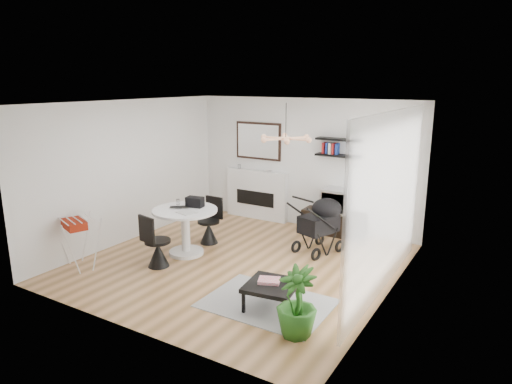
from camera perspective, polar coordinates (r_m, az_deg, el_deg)
The scene contains 25 objects.
floor at distance 7.91m, azimuth -2.09°, elevation -8.86°, with size 5.00×5.00×0.00m, color olive.
ceiling at distance 7.31m, azimuth -2.28°, elevation 11.08°, with size 5.00×5.00×0.00m, color white.
wall_back at distance 9.64m, azimuth 5.98°, elevation 3.58°, with size 5.00×5.00×0.00m, color white.
wall_left at distance 9.08m, azimuth -15.53°, elevation 2.52°, with size 5.00×5.00×0.00m, color white.
wall_right at distance 6.51m, azimuth 16.59°, elevation -1.87°, with size 5.00×5.00×0.00m, color white.
sheer_curtain at distance 6.72m, azimuth 16.20°, elevation -1.36°, with size 0.04×3.60×2.60m, color white.
fireplace at distance 10.21m, azimuth 0.11°, elevation 0.43°, with size 1.50×0.17×2.16m.
shelf_lower at distance 9.17m, azimuth 10.22°, elevation 4.51°, with size 0.90×0.25×0.04m, color black.
shelf_upper at distance 9.13m, azimuth 10.30°, elevation 6.49°, with size 0.90×0.25×0.04m, color black.
pendant_lamp at distance 7.26m, azimuth 3.73°, elevation 6.69°, with size 0.90×0.90×0.10m, color #E4A077, non-canonical shape.
tv_console at distance 9.40m, azimuth 9.65°, elevation -3.81°, with size 1.26×0.44×0.47m, color black.
crt_tv at distance 9.24m, azimuth 10.08°, elevation -1.05°, with size 0.55×0.48×0.48m.
dining_table at distance 8.21m, azimuth -8.82°, elevation -4.05°, with size 1.15×1.15×0.84m.
laptop at distance 8.18m, azimuth -9.61°, elevation -1.97°, with size 0.33×0.21×0.03m, color black.
black_bag at distance 8.23m, azimuth -7.65°, elevation -1.24°, with size 0.30×0.18×0.18m, color black.
newspaper at distance 7.90m, azimuth -8.64°, elevation -2.54°, with size 0.31×0.25×0.01m, color silver.
drinking_glass at distance 8.43m, azimuth -9.73°, elevation -1.23°, with size 0.06×0.06×0.10m, color white.
chair_far at distance 8.80m, azimuth -5.85°, elevation -4.61°, with size 0.42×0.42×0.88m.
chair_near at distance 7.83m, azimuth -12.27°, elevation -7.14°, with size 0.46×0.47×0.92m.
drying_rack at distance 8.13m, azimuth -21.26°, elevation -5.80°, with size 0.72×0.70×0.86m.
stroller at distance 8.35m, azimuth 8.10°, elevation -4.30°, with size 0.80×1.00×1.10m.
rug at distance 6.58m, azimuth 1.39°, elevation -13.71°, with size 1.73×1.25×0.01m, color #959595.
coffee_table at distance 6.33m, azimuth 1.97°, elevation -11.70°, with size 0.76×0.76×0.35m.
magazines at distance 6.35m, azimuth 1.64°, elevation -11.01°, with size 0.29×0.23×0.04m, color #D9364C.
potted_plant at distance 5.67m, azimuth 5.11°, elevation -13.54°, with size 0.50×0.50×0.89m, color #255F1B.
Camera 1 is at (4.00, -6.11, 3.04)m, focal length 32.00 mm.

